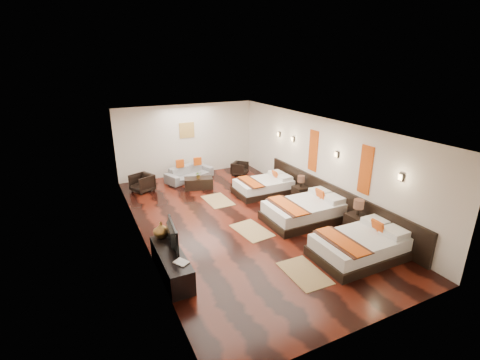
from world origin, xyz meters
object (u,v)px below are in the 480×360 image
nightstand_b (300,192)px  figurine (161,230)px  tv_console (171,264)px  table_plant (198,175)px  bed_near (360,246)px  coffee_table (199,183)px  bed_far (264,186)px  book (178,265)px  armchair_left (142,183)px  tv (169,235)px  sofa (189,173)px  nightstand_a (357,222)px  bed_mid (305,211)px  armchair_right (240,169)px

nightstand_b → figurine: (-4.95, -1.45, 0.44)m
tv_console → table_plant: (2.28, 4.67, 0.25)m
bed_near → coffee_table: 6.27m
bed_near → bed_far: size_ratio=1.12×
bed_near → book: bed_near is taller
bed_near → armchair_left: bearing=120.0°
bed_far → figurine: bearing=-148.8°
bed_far → book: size_ratio=6.73×
bed_far → tv_console: size_ratio=1.09×
bed_near → tv: bearing=160.1°
nightstand_b → bed_near: bearing=-102.2°
table_plant → sofa: bearing=89.3°
nightstand_a → table_plant: 5.68m
tv → bed_far: bearing=-48.2°
figurine → armchair_left: (0.41, 4.56, -0.42)m
bed_far → tv_console: (-4.19, -3.29, 0.02)m
bed_mid → nightstand_b: size_ratio=2.66×
bed_mid → armchair_right: bearing=88.7°
bed_far → sofa: (-1.90, 2.49, 0.02)m
bed_near → armchair_left: bed_near is taller
sofa → coffee_table: 1.05m
book → coffee_table: size_ratio=0.29×
book → armchair_right: size_ratio=0.50×
nightstand_b → sofa: nightstand_b is taller
nightstand_a → sofa: 6.66m
sofa → book: bearing=-130.5°
tv_console → sofa: 6.21m
armchair_right → sofa: bearing=128.2°
tv_console → armchair_left: 5.32m
armchair_right → armchair_left: bearing=139.8°
nightstand_b → armchair_right: size_ratio=1.46×
tv → sofa: tv is taller
bed_mid → nightstand_a: 1.46m
bed_mid → nightstand_b: (0.75, 1.28, 0.00)m
bed_mid → figurine: size_ratio=5.97×
book → figurine: (0.00, 1.28, 0.18)m
tv_console → tv: (0.05, 0.25, 0.55)m
bed_mid → tv_console: 4.30m
tv → armchair_right: bearing=-33.9°
coffee_table → tv: bearing=-116.7°
figurine → bed_far: bearing=31.2°
sofa → armchair_right: bearing=-30.4°
bed_far → sofa: bed_far is taller
book → figurine: figurine is taller
figurine → table_plant: bearing=59.8°
coffee_table → table_plant: table_plant is taller
armchair_left → table_plant: (1.87, -0.64, 0.21)m
nightstand_a → figurine: nightstand_a is taller
coffee_table → table_plant: (-0.01, -0.05, 0.33)m
table_plant → bed_far: bearing=-35.9°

